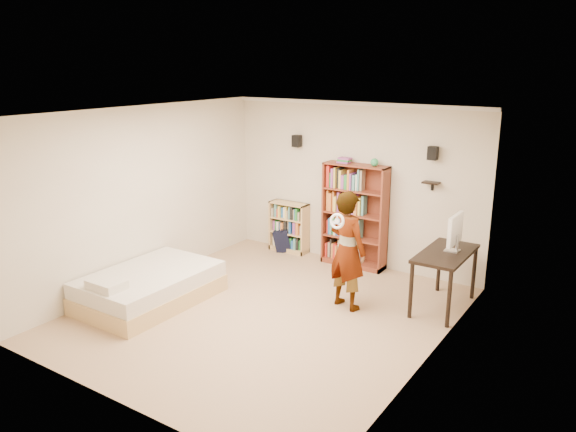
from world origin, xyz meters
name	(u,v)px	position (x,y,z in m)	size (l,w,h in m)	color
ground	(266,313)	(0.00, 0.00, 0.00)	(4.50, 5.00, 0.01)	tan
room_shell	(265,187)	(0.00, 0.00, 1.76)	(4.52, 5.02, 2.71)	beige
crown_molding	(264,115)	(0.00, 0.00, 2.67)	(4.50, 5.00, 0.06)	silver
speaker_left	(297,141)	(-1.05, 2.40, 2.00)	(0.14, 0.12, 0.20)	black
speaker_right	(433,153)	(1.35, 2.40, 2.00)	(0.14, 0.12, 0.20)	black
wall_shelf	(431,183)	(1.35, 2.41, 1.55)	(0.25, 0.16, 0.03)	black
tall_bookshelf	(355,216)	(0.12, 2.34, 0.86)	(1.09, 0.32, 1.72)	maroon
low_bookshelf	(289,227)	(-1.19, 2.37, 0.45)	(0.72, 0.27, 0.90)	tan
computer_desk	(444,280)	(1.93, 1.51, 0.41)	(0.60, 1.20, 0.82)	black
imac	(453,233)	(1.99, 1.60, 1.07)	(0.10, 0.52, 0.52)	white
daybed	(150,283)	(-1.60, -0.59, 0.28)	(1.25, 1.93, 0.57)	silver
person	(347,250)	(0.80, 0.80, 0.83)	(0.61, 0.40, 1.66)	black
wii_wheel	(337,221)	(0.80, 0.49, 1.32)	(0.21, 0.21, 0.04)	white
navy_bag	(283,241)	(-1.26, 2.27, 0.21)	(0.31, 0.20, 0.41)	black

